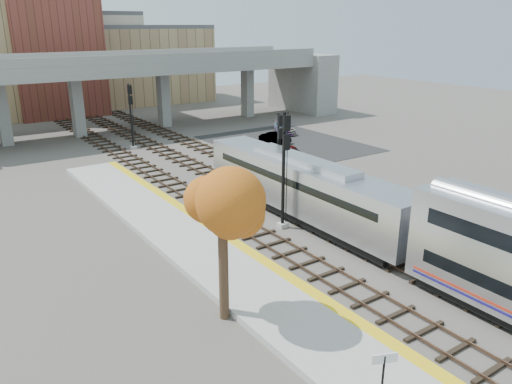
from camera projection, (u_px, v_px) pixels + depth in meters
ground at (399, 275)px, 26.67m from camera, size 160.00×160.00×0.00m
platform at (292, 315)px, 22.74m from camera, size 4.50×60.00×0.35m
yellow_strip at (324, 299)px, 23.70m from camera, size 0.70×60.00×0.01m
tracks at (274, 204)px, 36.92m from camera, size 10.70×95.00×0.25m
overpass at (147, 82)px, 62.63m from camera, size 54.00×12.00×9.50m
buildings_far at (69, 57)px, 76.88m from camera, size 43.00×21.00×20.60m
parking_lot at (286, 143)px, 56.05m from camera, size 14.00×18.00×0.04m
locomotive at (303, 187)px, 33.82m from camera, size 3.02×19.05×4.10m
signal_mast_near at (284, 171)px, 31.70m from camera, size 0.60×0.64×7.64m
signal_mast_mid at (279, 156)px, 38.90m from camera, size 0.60×0.64×6.33m
signal_mast_far at (131, 117)px, 52.62m from camera, size 0.60×0.64×6.89m
station_sign at (383, 371)px, 16.36m from camera, size 0.85×0.40×2.27m
tree at (222, 214)px, 21.25m from camera, size 3.60×3.60×6.84m
car_a at (292, 152)px, 50.12m from camera, size 2.07×3.33×1.06m
car_b at (275, 138)px, 55.82m from camera, size 3.11×3.63×1.18m
car_c at (284, 128)px, 60.92m from camera, size 3.38×4.97×1.34m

